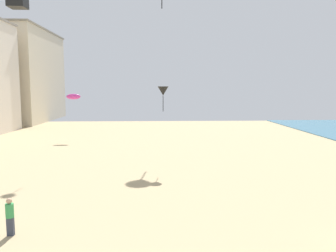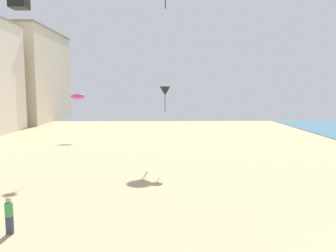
% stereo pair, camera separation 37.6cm
% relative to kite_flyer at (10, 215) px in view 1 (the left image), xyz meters
% --- Properties ---
extents(boardwalk_hotel_far, '(16.91, 20.79, 16.84)m').
position_rel_kite_flyer_xyz_m(boardwalk_hotel_far, '(-21.84, 50.08, 7.51)').
color(boardwalk_hotel_far, beige).
rests_on(boardwalk_hotel_far, ground).
extents(kite_flyer, '(0.34, 0.34, 1.64)m').
position_rel_kite_flyer_xyz_m(kite_flyer, '(0.00, 0.00, 0.00)').
color(kite_flyer, '#383D4C').
rests_on(kite_flyer, ground).
extents(kite_magenta_parafoil, '(1.69, 0.47, 0.66)m').
position_rel_kite_flyer_xyz_m(kite_magenta_parafoil, '(-3.58, 26.46, 4.27)').
color(kite_magenta_parafoil, '#DB3D9E').
extents(kite_black_delta_2, '(0.87, 0.87, 1.97)m').
position_rel_kite_flyer_xyz_m(kite_black_delta_2, '(6.82, 12.37, 5.08)').
color(kite_black_delta_2, black).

